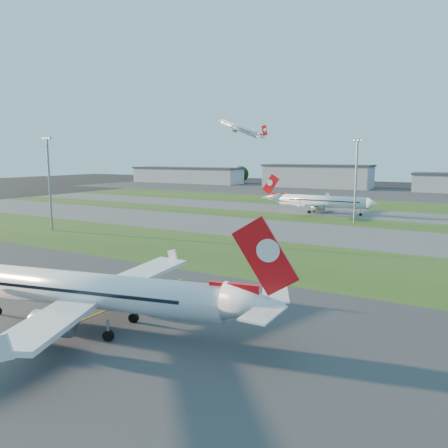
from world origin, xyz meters
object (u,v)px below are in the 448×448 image
Objects in this scene: airliner_parked at (95,292)px; airliner_taxiing at (321,201)px; light_mast_centre at (356,175)px; light_mast_west at (49,177)px.

airliner_taxiing is at bearing 82.13° from airliner_parked.
airliner_parked is 1.58× the size of light_mast_centre.
light_mast_centre is (70.00, 56.00, 0.00)m from light_mast_west.
airliner_parked is 1.58× the size of light_mast_west.
light_mast_west reaches higher than airliner_parked.
airliner_parked is at bearing -35.13° from light_mast_west.
light_mast_centre is (6.66, 100.58, 10.28)m from airliner_parked.
airliner_parked is 1.03× the size of airliner_taxiing.
light_mast_centre is at bearing 132.20° from airliner_taxiing.
airliner_taxiing is 1.54× the size of light_mast_west.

